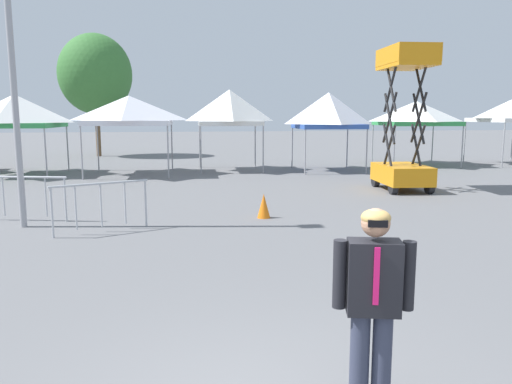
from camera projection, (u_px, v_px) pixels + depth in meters
canopy_tent_right_of_center at (15, 111)px, 20.52m from camera, size 3.47×3.47×3.32m
canopy_tent_center at (129, 110)px, 20.66m from camera, size 3.53×3.53×3.27m
canopy_tent_behind_center at (230, 108)px, 22.23m from camera, size 2.83×2.83×3.59m
canopy_tent_left_of_center at (328, 111)px, 22.06m from camera, size 2.85×2.85×3.46m
canopy_tent_far_left at (416, 113)px, 24.58m from camera, size 3.66×3.66×3.15m
canopy_tent_behind_right at (511, 111)px, 24.99m from camera, size 3.30×3.30×3.23m
scissor_lift at (403, 149)px, 16.49m from camera, size 1.53×2.38×4.65m
person_foreground at (373, 299)px, 4.01m from camera, size 0.64×0.33×1.78m
light_pole_opposite_side at (9, 21)px, 10.54m from camera, size 0.36×0.36×7.78m
tree_behind_tents_right at (95, 74)px, 29.44m from camera, size 4.27×4.27×7.19m
crowd_barrier_mid_lot at (24, 189)px, 11.76m from camera, size 2.05×0.54×1.08m
crowd_barrier_near_person at (101, 197)px, 10.64m from camera, size 1.93×0.93×1.08m
traffic_cone_lot_center at (264, 206)px, 12.17m from camera, size 0.32×0.32×0.59m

